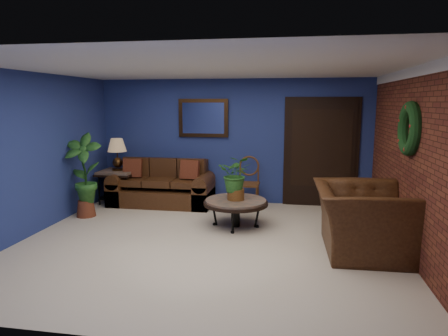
% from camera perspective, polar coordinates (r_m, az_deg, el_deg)
% --- Properties ---
extents(floor, '(5.50, 5.50, 0.00)m').
position_cam_1_polar(floor, '(5.97, -2.37, -10.60)').
color(floor, beige).
rests_on(floor, ground).
extents(wall_back, '(5.50, 0.04, 2.50)m').
position_cam_1_polar(wall_back, '(8.11, 1.27, 3.81)').
color(wall_back, navy).
rests_on(wall_back, ground).
extents(wall_left, '(0.04, 5.00, 2.50)m').
position_cam_1_polar(wall_left, '(6.80, -25.77, 1.78)').
color(wall_left, navy).
rests_on(wall_left, ground).
extents(wall_right_brick, '(0.04, 5.00, 2.50)m').
position_cam_1_polar(wall_right_brick, '(5.76, 25.38, 0.58)').
color(wall_right_brick, brown).
rests_on(wall_right_brick, ground).
extents(ceiling, '(5.50, 5.00, 0.02)m').
position_cam_1_polar(ceiling, '(5.63, -2.55, 14.07)').
color(ceiling, white).
rests_on(ceiling, wall_back).
extents(crown_molding, '(0.03, 5.00, 0.14)m').
position_cam_1_polar(crown_molding, '(5.71, 25.94, 12.38)').
color(crown_molding, white).
rests_on(crown_molding, wall_right_brick).
extents(wall_mirror, '(1.02, 0.06, 0.77)m').
position_cam_1_polar(wall_mirror, '(8.15, -2.97, 7.14)').
color(wall_mirror, '#402813').
rests_on(wall_mirror, wall_back).
extents(closet_door, '(1.44, 0.06, 2.18)m').
position_cam_1_polar(closet_door, '(8.04, 13.68, 2.06)').
color(closet_door, black).
rests_on(closet_door, wall_back).
extents(wreath, '(0.16, 0.72, 0.72)m').
position_cam_1_polar(wreath, '(5.75, 24.99, 5.12)').
color(wreath, black).
rests_on(wreath, wall_right_brick).
extents(sofa, '(2.03, 0.88, 0.91)m').
position_cam_1_polar(sofa, '(8.17, -8.73, -3.02)').
color(sofa, '#4C2C15').
rests_on(sofa, ground).
extents(coffee_table, '(1.06, 1.06, 0.46)m').
position_cam_1_polar(coffee_table, '(6.60, 1.69, -5.03)').
color(coffee_table, '#4A4741').
rests_on(coffee_table, ground).
extents(end_table, '(0.73, 0.73, 0.67)m').
position_cam_1_polar(end_table, '(8.44, -14.86, -1.35)').
color(end_table, '#4A4741').
rests_on(end_table, ground).
extents(table_lamp, '(0.38, 0.38, 0.63)m').
position_cam_1_polar(table_lamp, '(8.36, -15.02, 2.43)').
color(table_lamp, '#402813').
rests_on(table_lamp, end_table).
extents(side_chair, '(0.43, 0.43, 1.00)m').
position_cam_1_polar(side_chair, '(7.79, 3.52, -1.54)').
color(side_chair, '#583519').
rests_on(side_chair, ground).
extents(armchair, '(1.26, 1.44, 0.91)m').
position_cam_1_polar(armchair, '(5.81, 19.03, -6.96)').
color(armchair, '#4C2C15').
rests_on(armchair, ground).
extents(coffee_plant, '(0.56, 0.50, 0.73)m').
position_cam_1_polar(coffee_plant, '(6.50, 1.70, -1.10)').
color(coffee_plant, brown).
rests_on(coffee_plant, coffee_table).
extents(floor_plant, '(0.42, 0.34, 0.87)m').
position_cam_1_polar(floor_plant, '(6.53, 19.76, -5.20)').
color(floor_plant, brown).
rests_on(floor_plant, ground).
extents(tall_plant, '(0.68, 0.47, 1.50)m').
position_cam_1_polar(tall_plant, '(7.51, -19.38, -0.53)').
color(tall_plant, brown).
rests_on(tall_plant, ground).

